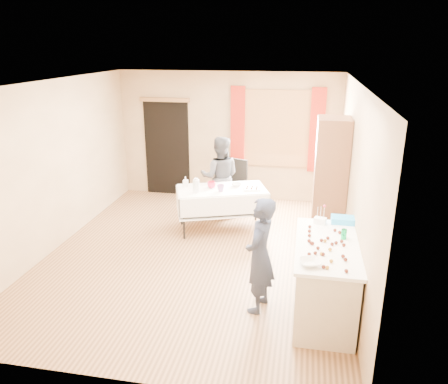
% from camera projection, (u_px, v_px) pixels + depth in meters
% --- Properties ---
extents(floor, '(4.50, 5.50, 0.02)m').
position_uv_depth(floor, '(196.00, 254.00, 6.80)').
color(floor, '#9E7047').
rests_on(floor, ground).
extents(ceiling, '(4.50, 5.50, 0.02)m').
position_uv_depth(ceiling, '(192.00, 82.00, 5.95)').
color(ceiling, white).
rests_on(ceiling, floor).
extents(wall_back, '(4.50, 0.02, 2.60)m').
position_uv_depth(wall_back, '(228.00, 136.00, 8.94)').
color(wall_back, tan).
rests_on(wall_back, floor).
extents(wall_front, '(4.50, 0.02, 2.60)m').
position_uv_depth(wall_front, '(116.00, 262.00, 3.81)').
color(wall_front, tan).
rests_on(wall_front, floor).
extents(wall_left, '(0.02, 5.50, 2.60)m').
position_uv_depth(wall_left, '(53.00, 166.00, 6.77)').
color(wall_left, tan).
rests_on(wall_left, floor).
extents(wall_right, '(0.02, 5.50, 2.60)m').
position_uv_depth(wall_right, '(354.00, 183.00, 5.98)').
color(wall_right, tan).
rests_on(wall_right, floor).
extents(window_frame, '(1.32, 0.06, 1.52)m').
position_uv_depth(window_frame, '(277.00, 129.00, 8.67)').
color(window_frame, olive).
rests_on(window_frame, wall_back).
extents(window_pane, '(1.20, 0.02, 1.40)m').
position_uv_depth(window_pane, '(277.00, 129.00, 8.65)').
color(window_pane, white).
rests_on(window_pane, wall_back).
extents(curtain_left, '(0.28, 0.06, 1.65)m').
position_uv_depth(curtain_left, '(238.00, 128.00, 8.76)').
color(curtain_left, '#A12012').
rests_on(curtain_left, wall_back).
extents(curtain_right, '(0.28, 0.06, 1.65)m').
position_uv_depth(curtain_right, '(317.00, 131.00, 8.48)').
color(curtain_right, '#A12012').
rests_on(curtain_right, wall_back).
extents(doorway, '(0.95, 0.04, 2.00)m').
position_uv_depth(doorway, '(167.00, 148.00, 9.24)').
color(doorway, black).
rests_on(doorway, floor).
extents(door_lintel, '(1.05, 0.06, 0.08)m').
position_uv_depth(door_lintel, '(165.00, 100.00, 8.88)').
color(door_lintel, olive).
rests_on(door_lintel, wall_back).
extents(cabinet, '(0.50, 0.60, 2.05)m').
position_uv_depth(cabinet, '(330.00, 183.00, 6.87)').
color(cabinet, brown).
rests_on(cabinet, floor).
extents(counter, '(0.72, 1.52, 0.91)m').
position_uv_depth(counter, '(324.00, 279.00, 5.19)').
color(counter, beige).
rests_on(counter, floor).
extents(party_table, '(1.70, 1.25, 0.75)m').
position_uv_depth(party_table, '(222.00, 205.00, 7.58)').
color(party_table, black).
rests_on(party_table, floor).
extents(chair, '(0.52, 0.52, 0.99)m').
position_uv_depth(chair, '(234.00, 195.00, 8.52)').
color(chair, black).
rests_on(chair, floor).
extents(girl, '(0.66, 0.55, 1.45)m').
position_uv_depth(girl, '(260.00, 255.00, 5.18)').
color(girl, '#1F253B').
rests_on(girl, floor).
extents(woman, '(0.89, 0.77, 1.52)m').
position_uv_depth(woman, '(220.00, 177.00, 8.10)').
color(woman, black).
rests_on(woman, floor).
extents(soda_can, '(0.08, 0.08, 0.12)m').
position_uv_depth(soda_can, '(344.00, 234.00, 5.16)').
color(soda_can, '#049041').
rests_on(soda_can, counter).
extents(mixing_bowl, '(0.33, 0.33, 0.05)m').
position_uv_depth(mixing_bowl, '(310.00, 263.00, 4.56)').
color(mixing_bowl, white).
rests_on(mixing_bowl, counter).
extents(foam_block, '(0.17, 0.14, 0.08)m').
position_uv_depth(foam_block, '(320.00, 221.00, 5.60)').
color(foam_block, white).
rests_on(foam_block, counter).
extents(blue_basket, '(0.30, 0.21, 0.08)m').
position_uv_depth(blue_basket, '(343.00, 220.00, 5.63)').
color(blue_basket, '#26A0F1').
rests_on(blue_basket, counter).
extents(pitcher, '(0.13, 0.13, 0.22)m').
position_uv_depth(pitcher, '(196.00, 186.00, 7.26)').
color(pitcher, silver).
rests_on(pitcher, party_table).
extents(cup_red, '(0.17, 0.17, 0.11)m').
position_uv_depth(cup_red, '(211.00, 185.00, 7.49)').
color(cup_red, '#BC203D').
rests_on(cup_red, party_table).
extents(cup_rainbow, '(0.22, 0.22, 0.11)m').
position_uv_depth(cup_rainbow, '(221.00, 188.00, 7.32)').
color(cup_rainbow, red).
rests_on(cup_rainbow, party_table).
extents(small_bowl, '(0.24, 0.24, 0.05)m').
position_uv_depth(small_bowl, '(236.00, 185.00, 7.59)').
color(small_bowl, white).
rests_on(small_bowl, party_table).
extents(pastry_tray, '(0.32, 0.25, 0.02)m').
position_uv_depth(pastry_tray, '(252.00, 189.00, 7.43)').
color(pastry_tray, white).
rests_on(pastry_tray, party_table).
extents(bottle, '(0.09, 0.09, 0.18)m').
position_uv_depth(bottle, '(186.00, 182.00, 7.55)').
color(bottle, white).
rests_on(bottle, party_table).
extents(cake_balls, '(0.45, 1.12, 0.04)m').
position_uv_depth(cake_balls, '(327.00, 245.00, 4.96)').
color(cake_balls, '#3F2314').
rests_on(cake_balls, counter).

